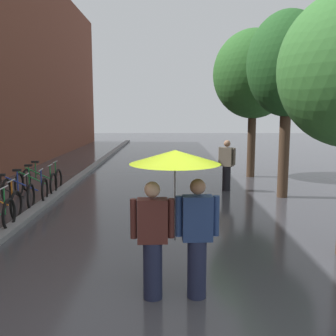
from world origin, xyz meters
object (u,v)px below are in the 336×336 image
object	(u,v)px
parked_bicycle_5	(28,190)
parked_bicycle_7	(44,179)
parked_bicycle_6	(38,184)
street_tree_2	(256,75)
parked_bicycle_4	(12,196)
couple_under_umbrella	(177,198)
street_tree_1	(290,65)
pedestrian_walking_midground	(229,165)

from	to	relation	value
parked_bicycle_5	parked_bicycle_7	world-z (taller)	same
parked_bicycle_5	parked_bicycle_6	size ratio (longest dim) A/B	1.04
street_tree_2	parked_bicycle_7	size ratio (longest dim) A/B	5.09
parked_bicycle_4	couple_under_umbrella	world-z (taller)	couple_under_umbrella
street_tree_1	parked_bicycle_7	distance (m)	8.18
couple_under_umbrella	street_tree_1	bearing A→B (deg)	62.34
street_tree_1	couple_under_umbrella	size ratio (longest dim) A/B	2.63
parked_bicycle_6	parked_bicycle_7	xyz separation A→B (m)	(-0.07, 0.79, 0.00)
parked_bicycle_6	pedestrian_walking_midground	xyz separation A→B (m)	(5.79, 0.83, 0.44)
street_tree_2	parked_bicycle_6	size ratio (longest dim) A/B	5.07
street_tree_2	parked_bicycle_6	bearing A→B (deg)	-153.93
parked_bicycle_4	street_tree_2	bearing A→B (deg)	35.89
parked_bicycle_7	pedestrian_walking_midground	bearing A→B (deg)	0.36
street_tree_2	parked_bicycle_4	xyz separation A→B (m)	(-7.21, -5.21, -3.49)
street_tree_1	pedestrian_walking_midground	size ratio (longest dim) A/B	3.30
parked_bicycle_6	parked_bicycle_7	world-z (taller)	same
pedestrian_walking_midground	street_tree_2	bearing A→B (deg)	63.43
street_tree_1	parked_bicycle_4	xyz separation A→B (m)	(-7.39, -1.62, -3.42)
parked_bicycle_4	street_tree_1	bearing A→B (deg)	12.35
parked_bicycle_5	parked_bicycle_4	bearing A→B (deg)	-97.49
parked_bicycle_7	parked_bicycle_4	bearing A→B (deg)	-90.38
parked_bicycle_5	couple_under_umbrella	xyz separation A→B (m)	(4.00, -5.46, 1.02)
street_tree_1	parked_bicycle_6	xyz separation A→B (m)	(-7.31, 0.11, -3.42)
parked_bicycle_5	pedestrian_walking_midground	xyz separation A→B (m)	(5.77, 1.75, 0.44)
street_tree_1	parked_bicycle_6	world-z (taller)	street_tree_1
street_tree_1	parked_bicycle_7	size ratio (longest dim) A/B	4.90
parked_bicycle_5	parked_bicycle_7	xyz separation A→B (m)	(-0.09, 1.71, 0.00)
parked_bicycle_4	couple_under_umbrella	bearing A→B (deg)	-48.55
street_tree_2	pedestrian_walking_midground	world-z (taller)	street_tree_2
parked_bicycle_6	couple_under_umbrella	xyz separation A→B (m)	(4.02, -6.38, 1.02)
parked_bicycle_4	parked_bicycle_5	world-z (taller)	same
parked_bicycle_5	couple_under_umbrella	world-z (taller)	couple_under_umbrella
parked_bicycle_6	pedestrian_walking_midground	bearing A→B (deg)	8.11
parked_bicycle_4	parked_bicycle_6	distance (m)	1.73
parked_bicycle_7	street_tree_2	bearing A→B (deg)	20.55
parked_bicycle_5	parked_bicycle_6	distance (m)	0.93
parked_bicycle_4	pedestrian_walking_midground	bearing A→B (deg)	23.50
couple_under_umbrella	parked_bicycle_5	bearing A→B (deg)	126.26
street_tree_1	parked_bicycle_4	world-z (taller)	street_tree_1
street_tree_2	street_tree_1	bearing A→B (deg)	-87.01
street_tree_2	parked_bicycle_4	size ratio (longest dim) A/B	4.83
parked_bicycle_4	parked_bicycle_5	distance (m)	0.81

